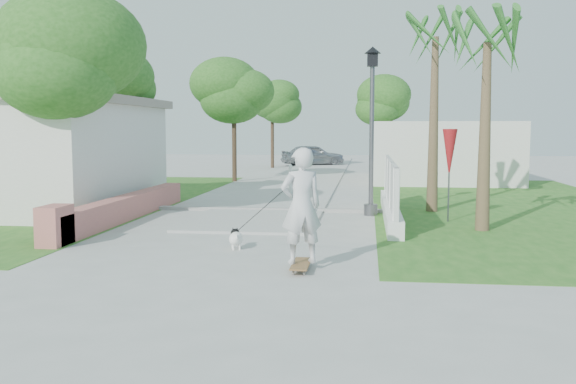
# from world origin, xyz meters

# --- Properties ---
(ground) EXTENTS (90.00, 90.00, 0.00)m
(ground) POSITION_xyz_m (0.00, 0.00, 0.00)
(ground) COLOR #B7B7B2
(ground) RESTS_ON ground
(path_strip) EXTENTS (3.20, 36.00, 0.06)m
(path_strip) POSITION_xyz_m (0.00, 20.00, 0.03)
(path_strip) COLOR #B7B7B2
(path_strip) RESTS_ON ground
(curb) EXTENTS (6.50, 0.25, 0.10)m
(curb) POSITION_xyz_m (0.00, 6.00, 0.05)
(curb) COLOR #999993
(curb) RESTS_ON ground
(grass_left) EXTENTS (8.00, 20.00, 0.01)m
(grass_left) POSITION_xyz_m (-7.00, 8.00, 0.01)
(grass_left) COLOR #28631F
(grass_left) RESTS_ON ground
(grass_right) EXTENTS (8.00, 20.00, 0.01)m
(grass_right) POSITION_xyz_m (7.00, 8.00, 0.01)
(grass_right) COLOR #28631F
(grass_right) RESTS_ON ground
(pink_wall) EXTENTS (0.45, 8.20, 0.80)m
(pink_wall) POSITION_xyz_m (-3.30, 3.55, 0.31)
(pink_wall) COLOR #C07262
(pink_wall) RESTS_ON ground
(lattice_fence) EXTENTS (0.35, 7.00, 1.50)m
(lattice_fence) POSITION_xyz_m (3.40, 5.00, 0.54)
(lattice_fence) COLOR white
(lattice_fence) RESTS_ON ground
(building_right) EXTENTS (6.00, 8.00, 2.60)m
(building_right) POSITION_xyz_m (6.00, 18.00, 1.30)
(building_right) COLOR silver
(building_right) RESTS_ON ground
(street_lamp) EXTENTS (0.44, 0.44, 4.44)m
(street_lamp) POSITION_xyz_m (2.90, 5.50, 2.43)
(street_lamp) COLOR #59595E
(street_lamp) RESTS_ON ground
(bollard) EXTENTS (0.14, 0.14, 1.09)m
(bollard) POSITION_xyz_m (0.20, 10.00, 0.58)
(bollard) COLOR white
(bollard) RESTS_ON ground
(patio_umbrella) EXTENTS (0.36, 0.36, 2.30)m
(patio_umbrella) POSITION_xyz_m (4.80, 4.50, 1.69)
(patio_umbrella) COLOR #59595E
(patio_umbrella) RESTS_ON ground
(tree_left_near) EXTENTS (3.60, 3.60, 5.28)m
(tree_left_near) POSITION_xyz_m (-4.48, 2.98, 3.82)
(tree_left_near) COLOR #4C3826
(tree_left_near) RESTS_ON ground
(tree_left_mid) EXTENTS (3.20, 3.20, 4.85)m
(tree_left_mid) POSITION_xyz_m (-5.48, 8.48, 3.50)
(tree_left_mid) COLOR #4C3826
(tree_left_mid) RESTS_ON ground
(tree_path_left) EXTENTS (3.40, 3.40, 5.23)m
(tree_path_left) POSITION_xyz_m (-2.98, 15.98, 3.82)
(tree_path_left) COLOR #4C3826
(tree_path_left) RESTS_ON ground
(tree_path_right) EXTENTS (3.00, 3.00, 4.79)m
(tree_path_right) POSITION_xyz_m (3.22, 19.98, 3.49)
(tree_path_right) COLOR #4C3826
(tree_path_right) RESTS_ON ground
(tree_path_far) EXTENTS (3.20, 3.20, 5.17)m
(tree_path_far) POSITION_xyz_m (-2.78, 25.98, 3.82)
(tree_path_far) COLOR #4C3826
(tree_path_far) RESTS_ON ground
(palm_far) EXTENTS (1.80, 1.80, 5.30)m
(palm_far) POSITION_xyz_m (4.60, 6.50, 4.48)
(palm_far) COLOR brown
(palm_far) RESTS_ON ground
(palm_near) EXTENTS (1.80, 1.80, 4.70)m
(palm_near) POSITION_xyz_m (5.40, 3.20, 3.95)
(palm_near) COLOR brown
(palm_near) RESTS_ON ground
(skateboarder) EXTENTS (1.83, 2.38, 2.00)m
(skateboarder) POSITION_xyz_m (1.07, -0.62, 0.85)
(skateboarder) COLOR brown
(skateboarder) RESTS_ON ground
(dog) EXTENTS (0.36, 0.56, 0.39)m
(dog) POSITION_xyz_m (0.30, 0.33, 0.21)
(dog) COLOR white
(dog) RESTS_ON ground
(parked_car) EXTENTS (4.21, 2.93, 1.33)m
(parked_car) POSITION_xyz_m (-0.61, 28.50, 0.67)
(parked_car) COLOR #AAADB1
(parked_car) RESTS_ON ground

